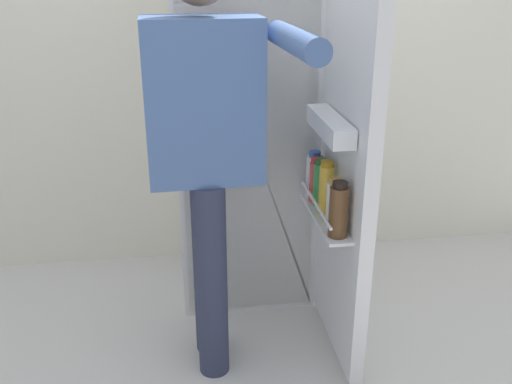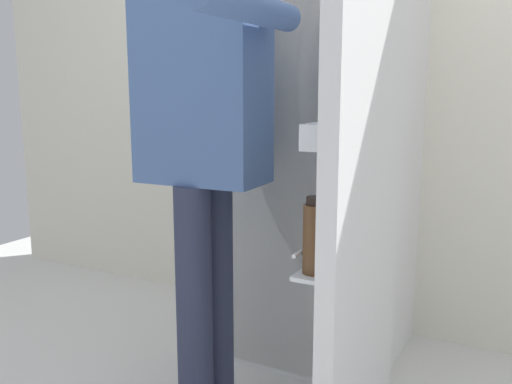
% 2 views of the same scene
% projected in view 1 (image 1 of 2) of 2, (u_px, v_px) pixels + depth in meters
% --- Properties ---
extents(ground_plane, '(5.26, 5.26, 0.00)m').
position_uv_depth(ground_plane, '(258.00, 343.00, 2.45)').
color(ground_plane, silver).
extents(kitchen_wall, '(4.40, 0.10, 2.51)m').
position_uv_depth(kitchen_wall, '(232.00, 24.00, 2.82)').
color(kitchen_wall, silver).
rests_on(kitchen_wall, ground_plane).
extents(refrigerator, '(0.67, 1.21, 1.75)m').
position_uv_depth(refrigerator, '(249.00, 118.00, 2.58)').
color(refrigerator, white).
rests_on(refrigerator, ground_plane).
extents(person, '(0.54, 0.70, 1.61)m').
position_uv_depth(person, '(208.00, 137.00, 2.00)').
color(person, '#2D334C').
rests_on(person, ground_plane).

